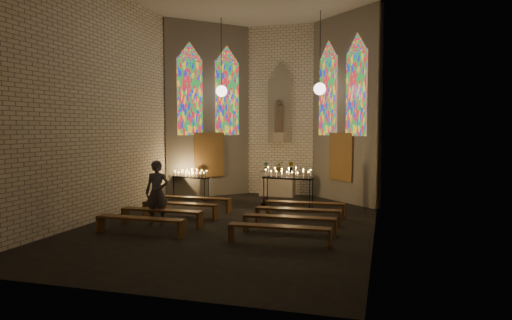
# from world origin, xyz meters

# --- Properties ---
(floor) EXTENTS (12.00, 12.00, 0.00)m
(floor) POSITION_xyz_m (0.00, 0.00, 0.00)
(floor) COLOR black
(floor) RESTS_ON ground
(room) EXTENTS (8.22, 12.43, 7.00)m
(room) POSITION_xyz_m (-0.00, 3.37, 3.72)
(room) COLOR #F5E8CD
(room) RESTS_ON ground
(altar) EXTENTS (1.40, 0.60, 1.00)m
(altar) POSITION_xyz_m (0.00, 5.45, 0.50)
(altar) COLOR #B2A591
(altar) RESTS_ON ground
(flower_vase_left) EXTENTS (0.24, 0.19, 0.41)m
(flower_vase_left) POSITION_xyz_m (-0.46, 5.40, 1.20)
(flower_vase_left) COLOR #4C723F
(flower_vase_left) RESTS_ON altar
(flower_vase_center) EXTENTS (0.42, 0.38, 0.42)m
(flower_vase_center) POSITION_xyz_m (0.10, 5.44, 1.21)
(flower_vase_center) COLOR #4C723F
(flower_vase_center) RESTS_ON altar
(flower_vase_right) EXTENTS (0.29, 0.27, 0.43)m
(flower_vase_right) POSITION_xyz_m (0.55, 5.50, 1.21)
(flower_vase_right) COLOR #4C723F
(flower_vase_right) RESTS_ON altar
(aisle_flower_pot) EXTENTS (0.28, 0.28, 0.42)m
(aisle_flower_pot) POSITION_xyz_m (0.20, 2.60, 0.21)
(aisle_flower_pot) COLOR #4C723F
(aisle_flower_pot) RESTS_ON ground
(votive_stand_left) EXTENTS (1.55, 0.61, 1.11)m
(votive_stand_left) POSITION_xyz_m (-3.00, 3.60, 0.96)
(votive_stand_left) COLOR black
(votive_stand_left) RESTS_ON ground
(votive_stand_right) EXTENTS (1.83, 0.64, 1.31)m
(votive_stand_right) POSITION_xyz_m (0.98, 2.94, 1.13)
(votive_stand_right) COLOR black
(votive_stand_right) RESTS_ON ground
(pew_left_0) EXTENTS (2.45, 0.41, 0.47)m
(pew_left_0) POSITION_xyz_m (-1.85, 1.40, 0.38)
(pew_left_0) COLOR #543518
(pew_left_0) RESTS_ON ground
(pew_right_0) EXTENTS (2.45, 0.41, 0.47)m
(pew_right_0) POSITION_xyz_m (1.85, 1.40, 0.38)
(pew_right_0) COLOR #543518
(pew_right_0) RESTS_ON ground
(pew_left_1) EXTENTS (2.45, 0.41, 0.47)m
(pew_left_1) POSITION_xyz_m (-1.85, 0.20, 0.38)
(pew_left_1) COLOR #543518
(pew_left_1) RESTS_ON ground
(pew_right_1) EXTENTS (2.45, 0.41, 0.47)m
(pew_right_1) POSITION_xyz_m (1.85, 0.20, 0.38)
(pew_right_1) COLOR #543518
(pew_right_1) RESTS_ON ground
(pew_left_2) EXTENTS (2.45, 0.41, 0.47)m
(pew_left_2) POSITION_xyz_m (-1.85, -1.00, 0.38)
(pew_left_2) COLOR #543518
(pew_left_2) RESTS_ON ground
(pew_right_2) EXTENTS (2.45, 0.41, 0.47)m
(pew_right_2) POSITION_xyz_m (1.85, -1.00, 0.38)
(pew_right_2) COLOR #543518
(pew_right_2) RESTS_ON ground
(pew_left_3) EXTENTS (2.45, 0.41, 0.47)m
(pew_left_3) POSITION_xyz_m (-1.85, -2.20, 0.38)
(pew_left_3) COLOR #543518
(pew_left_3) RESTS_ON ground
(pew_right_3) EXTENTS (2.45, 0.41, 0.47)m
(pew_right_3) POSITION_xyz_m (1.85, -2.20, 0.38)
(pew_right_3) COLOR #543518
(pew_right_3) RESTS_ON ground
(visitor) EXTENTS (0.75, 0.56, 1.86)m
(visitor) POSITION_xyz_m (-2.04, -0.91, 0.93)
(visitor) COLOR #4A4B53
(visitor) RESTS_ON ground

